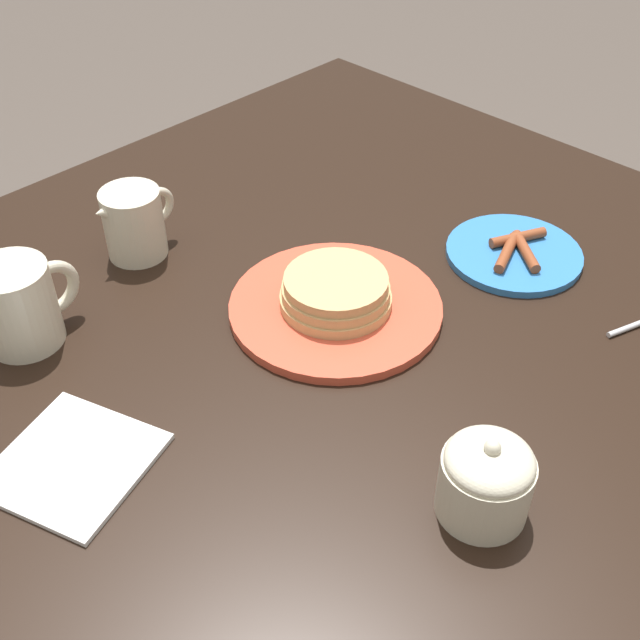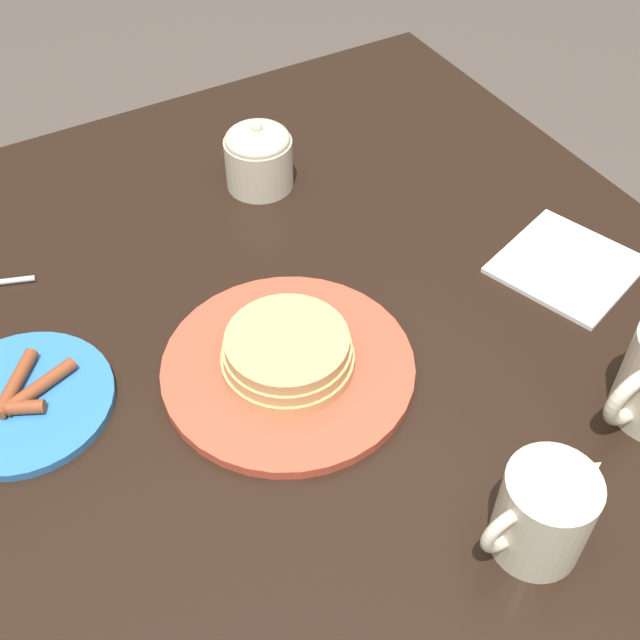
{
  "view_description": "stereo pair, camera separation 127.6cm",
  "coord_description": "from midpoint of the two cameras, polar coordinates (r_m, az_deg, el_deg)",
  "views": [
    {
      "loc": [
        -0.59,
        -0.51,
        1.39
      ],
      "look_at": [
        -0.08,
        -0.02,
        0.79
      ],
      "focal_mm": 45.0,
      "sensor_mm": 36.0,
      "label": 1
    },
    {
      "loc": [
        0.21,
        0.49,
        1.4
      ],
      "look_at": [
        -0.08,
        -0.02,
        0.79
      ],
      "focal_mm": 45.0,
      "sensor_mm": 36.0,
      "label": 2
    }
  ],
  "objects": [
    {
      "name": "dining_table",
      "position": [
        0.78,
        11.76,
        -38.39
      ],
      "size": [
        1.1,
        1.09,
        0.76
      ],
      "color": "black",
      "rests_on": "ground_plane"
    },
    {
      "name": "sugar_bowl",
      "position": [
        0.66,
        42.63,
        -58.33
      ],
      "size": [
        0.09,
        0.09,
        0.09
      ],
      "color": "beige",
      "rests_on": "dining_table"
    },
    {
      "name": "pancake_plate",
      "position": [
        0.64,
        11.39,
        -37.49
      ],
      "size": [
        0.26,
        0.26,
        0.05
      ],
      "color": "#DB5138",
      "rests_on": "dining_table"
    },
    {
      "name": "ground_plane",
      "position": [
        1.41,
        7.03,
        -43.71
      ],
      "size": [
        8.0,
        8.0,
        0.0
      ],
      "primitive_type": "plane",
      "color": "#51473F"
    },
    {
      "name": "napkin",
      "position": [
        0.66,
        -27.38,
        -57.02
      ],
      "size": [
        0.18,
        0.18,
        0.01
      ],
      "color": "white",
      "rests_on": "dining_table"
    },
    {
      "name": "creamer_pitcher",
      "position": [
        0.66,
        -16.07,
        -25.57
      ],
      "size": [
        0.12,
        0.08,
        0.1
      ],
      "color": "beige",
      "rests_on": "dining_table"
    },
    {
      "name": "side_plate_bacon",
      "position": [
        0.75,
        29.98,
        -25.31
      ],
      "size": [
        0.18,
        0.18,
        0.02
      ],
      "color": "#337AC6",
      "rests_on": "dining_table"
    },
    {
      "name": "coffee_mug",
      "position": [
        0.64,
        -31.1,
        -37.8
      ],
      "size": [
        0.12,
        0.09,
        0.1
      ],
      "color": "beige",
      "rests_on": "dining_table"
    }
  ]
}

